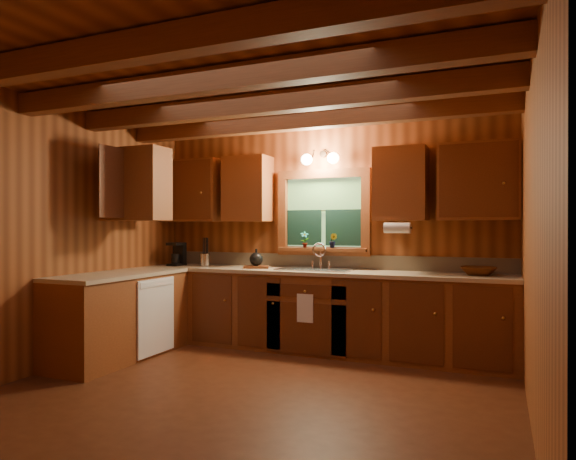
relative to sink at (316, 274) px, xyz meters
The scene contains 20 objects.
room 1.66m from the sink, 90.00° to the right, with size 4.20×4.20×4.20m.
ceiling_beams 2.29m from the sink, 90.00° to the right, with size 4.20×2.54×0.18m.
base_cabinets 0.73m from the sink, 147.14° to the right, with size 4.20×2.22×0.86m.
countertop 0.57m from the sink, 146.97° to the right, with size 4.20×2.24×0.04m.
backsplash 0.31m from the sink, 90.00° to the left, with size 4.20×0.02×0.16m, color tan.
dishwasher_panel 1.79m from the sink, 147.88° to the right, with size 0.02×0.60×0.80m, color white.
upper_cabinets 1.15m from the sink, 162.32° to the right, with size 4.19×1.77×0.78m.
window 0.72m from the sink, 90.00° to the left, with size 1.12×0.08×1.00m.
window_sill 0.34m from the sink, 90.00° to the left, with size 1.06×0.14×0.04m, color brown.
wall_sconce 1.32m from the sink, 90.00° to the left, with size 0.45×0.21×0.17m.
paper_towel_roll 1.06m from the sink, ahead, with size 0.11×0.11×0.27m, color white.
dish_towel 0.48m from the sink, 90.00° to the right, with size 0.18×0.01×0.30m, color white.
sink is the anchor object (origin of this frame).
coffee_maker 1.82m from the sink, behind, with size 0.16×0.21×0.29m.
utensil_crock 1.44m from the sink, behind, with size 0.12×0.12×0.35m.
cutting_board 0.73m from the sink, behind, with size 0.29×0.21×0.03m, color #522611.
teakettle 0.74m from the sink, behind, with size 0.16×0.16×0.20m.
wicker_basket 1.71m from the sink, ahead, with size 0.35×0.35×0.08m, color #48230C.
potted_plant_left 0.47m from the sink, 137.90° to the left, with size 0.10×0.07×0.19m, color #522611.
potted_plant_right 0.45m from the sink, 57.59° to the left, with size 0.09×0.07×0.17m, color #522611.
Camera 1 is at (1.90, -3.73, 1.37)m, focal length 31.57 mm.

